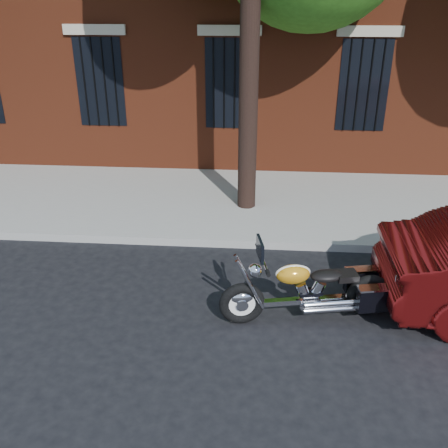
{
  "coord_description": "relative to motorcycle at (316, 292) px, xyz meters",
  "views": [
    {
      "loc": [
        0.77,
        -6.5,
        4.19
      ],
      "look_at": [
        0.2,
        0.8,
        0.71
      ],
      "focal_mm": 40.0,
      "sensor_mm": 36.0,
      "label": 1
    }
  ],
  "objects": [
    {
      "name": "curb",
      "position": [
        -1.57,
        2.05,
        -0.35
      ],
      "size": [
        40.0,
        0.16,
        0.15
      ],
      "primitive_type": "cube",
      "color": "gray",
      "rests_on": "ground"
    },
    {
      "name": "sidewalk",
      "position": [
        -1.57,
        3.93,
        -0.35
      ],
      "size": [
        40.0,
        3.6,
        0.15
      ],
      "primitive_type": "cube",
      "color": "gray",
      "rests_on": "ground"
    },
    {
      "name": "motorcycle",
      "position": [
        0.0,
        0.0,
        0.0
      ],
      "size": [
        2.54,
        1.0,
        1.27
      ],
      "rotation": [
        0.0,
        0.0,
        0.19
      ],
      "color": "black",
      "rests_on": "ground"
    },
    {
      "name": "ground",
      "position": [
        -1.57,
        0.67,
        -0.43
      ],
      "size": [
        120.0,
        120.0,
        0.0
      ],
      "primitive_type": "plane",
      "color": "black",
      "rests_on": "ground"
    }
  ]
}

